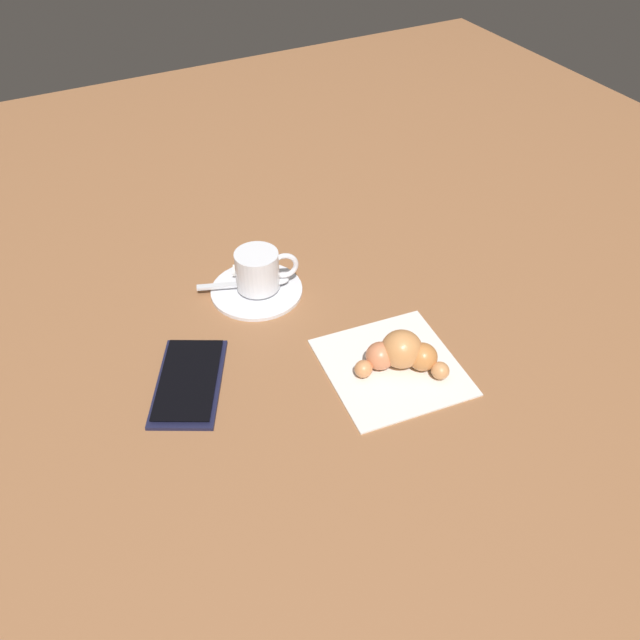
% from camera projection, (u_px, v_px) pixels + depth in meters
% --- Properties ---
extents(ground_plane, '(1.80, 1.80, 0.00)m').
position_uv_depth(ground_plane, '(309.00, 327.00, 0.85)').
color(ground_plane, '#97623D').
extents(saucer, '(0.12, 0.12, 0.01)m').
position_uv_depth(saucer, '(257.00, 289.00, 0.90)').
color(saucer, white).
rests_on(saucer, ground).
extents(espresso_cup, '(0.06, 0.08, 0.05)m').
position_uv_depth(espresso_cup, '(259.00, 269.00, 0.88)').
color(espresso_cup, white).
rests_on(espresso_cup, saucer).
extents(teaspoon, '(0.05, 0.12, 0.01)m').
position_uv_depth(teaspoon, '(258.00, 282.00, 0.90)').
color(teaspoon, silver).
rests_on(teaspoon, saucer).
extents(sugar_packet, '(0.04, 0.06, 0.01)m').
position_uv_depth(sugar_packet, '(255.00, 270.00, 0.92)').
color(sugar_packet, white).
rests_on(sugar_packet, saucer).
extents(napkin, '(0.17, 0.17, 0.00)m').
position_uv_depth(napkin, '(392.00, 366.00, 0.80)').
color(napkin, white).
rests_on(napkin, ground).
extents(croissant, '(0.08, 0.11, 0.05)m').
position_uv_depth(croissant, '(402.00, 354.00, 0.78)').
color(croissant, tan).
rests_on(croissant, napkin).
extents(cell_phone, '(0.16, 0.13, 0.01)m').
position_uv_depth(cell_phone, '(189.00, 381.00, 0.78)').
color(cell_phone, '#1A1B36').
rests_on(cell_phone, ground).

